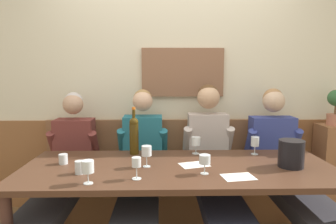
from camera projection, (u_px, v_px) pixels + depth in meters
room_wall_back at (173, 75)px, 3.15m from camera, size 6.80×0.12×2.80m
wood_wainscot_panel at (173, 163)px, 3.22m from camera, size 6.80×0.03×0.93m
wall_bench at (174, 187)px, 3.04m from camera, size 2.61×0.42×0.94m
dining_table at (179, 175)px, 2.25m from camera, size 2.31×0.91×0.74m
person_center_left_seat at (63, 170)px, 2.57m from camera, size 0.47×1.36×1.24m
person_right_seat at (141, 168)px, 2.59m from camera, size 0.47×1.36×1.26m
person_center_right_seat at (214, 164)px, 2.61m from camera, size 0.48×1.36×1.31m
person_left_seat at (288, 168)px, 2.61m from camera, size 0.53×1.36×1.27m
ice_bucket at (291, 154)px, 2.21m from camera, size 0.18×0.18×0.20m
wine_bottle_clear_water at (134, 134)px, 2.55m from camera, size 0.08×0.08×0.40m
wine_glass_mid_left at (255, 142)px, 2.55m from camera, size 0.07×0.07×0.15m
wine_glass_near_bucket at (147, 151)px, 2.21m from camera, size 0.07×0.07×0.16m
wine_glass_right_end at (289, 144)px, 2.52m from camera, size 0.08×0.08×0.13m
wine_glass_center_rear at (205, 160)px, 2.06m from camera, size 0.08×0.08×0.13m
wine_glass_center_front at (88, 167)px, 1.88m from camera, size 0.08×0.08×0.15m
wine_glass_left_end at (196, 142)px, 2.57m from camera, size 0.08×0.08×0.15m
wine_glass_mid_right at (136, 164)px, 1.96m from camera, size 0.06×0.06×0.15m
water_tumbler_center at (80, 167)px, 2.07m from camera, size 0.07×0.07×0.09m
water_tumbler_right at (63, 159)px, 2.29m from camera, size 0.07×0.07×0.08m
tasting_sheet_left_guest at (194, 165)px, 2.27m from camera, size 0.24×0.20×0.00m
tasting_sheet_right_guest at (238, 177)px, 2.01m from camera, size 0.23×0.18×0.00m
corner_pedestal at (331, 169)px, 3.09m from camera, size 0.28×0.28×0.90m
potted_plant at (336, 106)px, 3.00m from camera, size 0.16×0.16×0.35m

